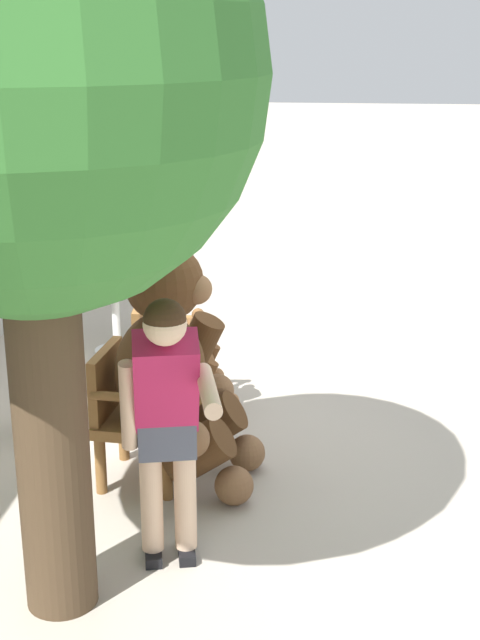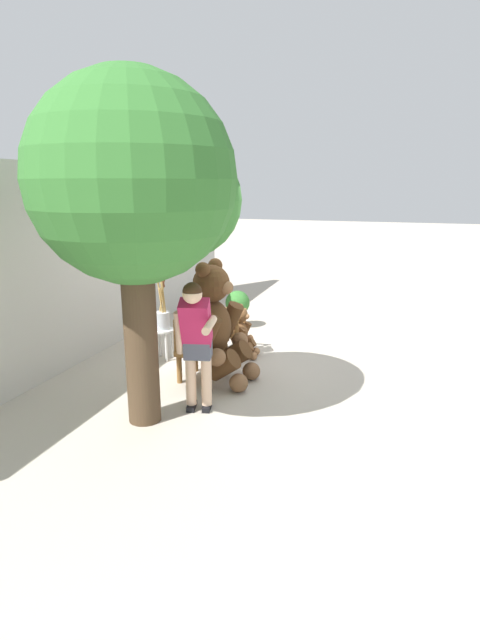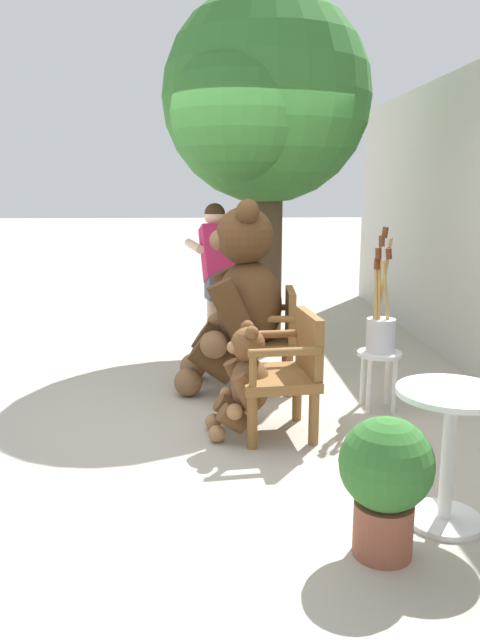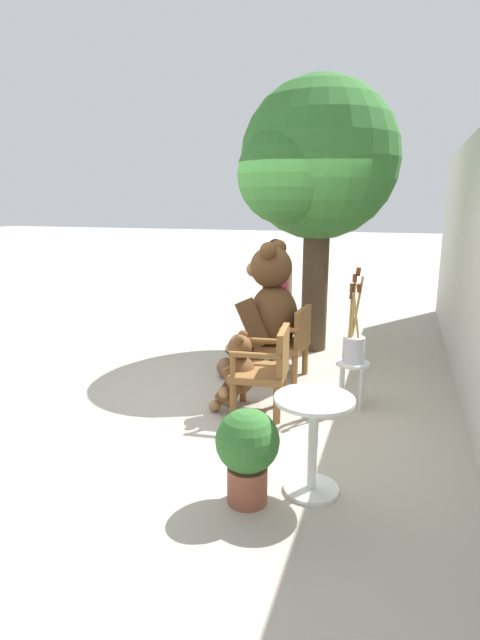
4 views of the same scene
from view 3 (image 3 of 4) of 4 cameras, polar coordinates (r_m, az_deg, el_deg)
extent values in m
plane|color=#B2A899|center=(4.94, -1.89, -8.11)|extent=(60.00, 60.00, 0.00)
cube|color=brown|center=(5.33, 2.11, -2.04)|extent=(0.60, 0.56, 0.07)
cylinder|color=brown|center=(5.61, -0.10, -3.63)|extent=(0.07, 0.07, 0.37)
cylinder|color=brown|center=(5.17, -0.19, -5.02)|extent=(0.07, 0.07, 0.37)
cylinder|color=brown|center=(5.62, 4.19, -3.64)|extent=(0.07, 0.07, 0.37)
cylinder|color=brown|center=(5.18, 4.48, -5.03)|extent=(0.07, 0.07, 0.37)
cube|color=brown|center=(5.28, 4.63, 0.53)|extent=(0.52, 0.10, 0.42)
cylinder|color=brown|center=(5.52, 2.08, 1.17)|extent=(0.09, 0.48, 0.06)
cylinder|color=brown|center=(5.54, -0.10, 0.06)|extent=(0.05, 0.05, 0.22)
cylinder|color=brown|center=(5.03, 2.19, 0.08)|extent=(0.09, 0.48, 0.06)
cylinder|color=brown|center=(5.05, -0.20, -1.13)|extent=(0.05, 0.05, 0.22)
cube|color=brown|center=(4.35, 3.33, -5.33)|extent=(0.61, 0.57, 0.07)
cylinder|color=brown|center=(4.60, 0.11, -7.23)|extent=(0.07, 0.07, 0.37)
cylinder|color=brown|center=(4.17, 1.12, -9.30)|extent=(0.07, 0.07, 0.37)
cylinder|color=brown|center=(4.68, 5.23, -6.93)|extent=(0.07, 0.07, 0.37)
cylinder|color=brown|center=(4.26, 6.76, -8.91)|extent=(0.07, 0.07, 0.37)
cube|color=brown|center=(4.34, 6.35, -2.08)|extent=(0.52, 0.11, 0.42)
cylinder|color=brown|center=(4.52, 2.70, -1.31)|extent=(0.10, 0.48, 0.06)
cylinder|color=brown|center=(4.51, 0.07, -2.76)|extent=(0.05, 0.05, 0.22)
cylinder|color=brown|center=(4.04, 4.13, -2.93)|extent=(0.10, 0.48, 0.06)
cylinder|color=brown|center=(4.03, 1.19, -4.57)|extent=(0.05, 0.05, 0.22)
ellipsoid|color=#4C3019|center=(5.25, 0.83, 1.38)|extent=(0.69, 0.60, 0.75)
sphere|color=#4C3019|center=(5.17, 0.43, 7.71)|extent=(0.48, 0.48, 0.48)
ellipsoid|color=brown|center=(5.18, -1.83, 7.32)|extent=(0.24, 0.19, 0.18)
sphere|color=black|center=(5.18, -1.84, 7.45)|extent=(0.07, 0.07, 0.07)
sphere|color=#4C3019|center=(5.34, 0.73, 10.04)|extent=(0.19, 0.19, 0.19)
sphere|color=#4C3019|center=(4.98, 0.71, 9.88)|extent=(0.19, 0.19, 0.19)
cylinder|color=#4C3019|center=(5.60, -0.45, 2.06)|extent=(0.24, 0.43, 0.57)
sphere|color=brown|center=(5.67, -1.97, -0.41)|extent=(0.22, 0.22, 0.22)
cylinder|color=#4C3019|center=(4.90, -0.64, 0.62)|extent=(0.24, 0.43, 0.57)
sphere|color=brown|center=(4.95, -2.39, -2.27)|extent=(0.22, 0.22, 0.22)
cylinder|color=#4C3019|center=(5.54, -2.04, -2.38)|extent=(0.31, 0.49, 0.44)
sphere|color=brown|center=(5.63, -4.32, -4.29)|extent=(0.24, 0.24, 0.24)
cylinder|color=#4C3019|center=(5.15, -2.27, -3.50)|extent=(0.31, 0.49, 0.44)
sphere|color=brown|center=(5.21, -4.76, -5.67)|extent=(0.24, 0.24, 0.24)
ellipsoid|color=brown|center=(4.35, 0.96, -5.91)|extent=(0.35, 0.31, 0.38)
sphere|color=brown|center=(4.26, 0.72, -2.24)|extent=(0.24, 0.24, 0.24)
ellipsoid|color=#A47148|center=(4.25, -0.62, -2.52)|extent=(0.12, 0.10, 0.09)
sphere|color=black|center=(4.25, -0.62, -2.44)|extent=(0.04, 0.04, 0.04)
sphere|color=brown|center=(4.33, 0.69, -0.64)|extent=(0.09, 0.09, 0.09)
sphere|color=brown|center=(4.16, 1.10, -1.18)|extent=(0.09, 0.09, 0.09)
cylinder|color=brown|center=(4.50, -0.22, -5.27)|extent=(0.13, 0.22, 0.28)
sphere|color=#A47148|center=(4.54, -1.17, -6.79)|extent=(0.11, 0.11, 0.11)
cylinder|color=brown|center=(4.17, 0.52, -6.69)|extent=(0.13, 0.22, 0.28)
sphere|color=#A47148|center=(4.20, -0.48, -8.40)|extent=(0.11, 0.11, 0.11)
cylinder|color=brown|center=(4.49, -1.02, -8.07)|extent=(0.16, 0.25, 0.22)
sphere|color=#A47148|center=(4.52, -2.47, -9.29)|extent=(0.12, 0.12, 0.12)
cylinder|color=brown|center=(4.30, -0.65, -8.98)|extent=(0.16, 0.25, 0.22)
sphere|color=#A47148|center=(4.32, -2.13, -10.35)|extent=(0.12, 0.12, 0.12)
cube|color=black|center=(6.26, -0.84, -3.41)|extent=(0.25, 0.14, 0.06)
cylinder|color=beige|center=(6.16, -0.85, 0.54)|extent=(0.12, 0.12, 0.82)
cube|color=black|center=(6.22, -2.44, -3.53)|extent=(0.25, 0.14, 0.06)
cylinder|color=beige|center=(6.12, -2.48, 0.44)|extent=(0.12, 0.12, 0.82)
cube|color=#4C5160|center=(6.09, -1.68, 3.07)|extent=(0.28, 0.34, 0.24)
cube|color=#B21E4C|center=(6.15, -1.95, 6.16)|extent=(0.46, 0.40, 0.58)
sphere|color=beige|center=(6.27, -2.34, 9.52)|extent=(0.21, 0.21, 0.21)
sphere|color=#382314|center=(6.27, -2.34, 9.70)|extent=(0.21, 0.21, 0.21)
cylinder|color=beige|center=(6.34, -4.20, 6.77)|extent=(0.57, 0.21, 0.11)
cylinder|color=beige|center=(6.21, -0.24, 5.11)|extent=(0.20, 0.12, 0.51)
cylinder|color=white|center=(4.93, 12.65, -3.02)|extent=(0.34, 0.34, 0.03)
cylinder|color=white|center=(4.93, 13.94, -5.86)|extent=(0.04, 0.04, 0.43)
cylinder|color=white|center=(5.11, 13.30, -5.19)|extent=(0.04, 0.04, 0.43)
cylinder|color=white|center=(4.88, 11.71, -5.96)|extent=(0.04, 0.04, 0.43)
cylinder|color=white|center=(5.06, 11.14, -5.27)|extent=(0.04, 0.04, 0.43)
cylinder|color=silver|center=(4.90, 12.73, -1.38)|extent=(0.22, 0.22, 0.26)
cylinder|color=tan|center=(4.85, 12.88, 2.65)|extent=(0.04, 0.12, 0.79)
cylinder|color=#592D19|center=(4.80, 13.12, 7.81)|extent=(0.05, 0.05, 0.09)
cylinder|color=tan|center=(4.83, 12.62, 2.24)|extent=(0.10, 0.03, 0.73)
cylinder|color=#592D19|center=(4.78, 12.84, 7.05)|extent=(0.05, 0.04, 0.08)
cylinder|color=tan|center=(4.85, 12.25, 1.29)|extent=(0.13, 0.07, 0.56)
cylinder|color=#592D19|center=(4.81, 12.42, 5.05)|extent=(0.06, 0.05, 0.09)
cylinder|color=tan|center=(4.83, 12.33, 1.70)|extent=(0.13, 0.02, 0.63)
cylinder|color=#592D19|center=(4.78, 12.53, 5.94)|extent=(0.06, 0.04, 0.09)
cylinder|color=tan|center=(4.81, 13.24, 1.65)|extent=(0.08, 0.12, 0.64)
cylinder|color=#592D19|center=(4.76, 13.45, 5.93)|extent=(0.05, 0.05, 0.09)
cylinder|color=white|center=(3.29, 18.90, -6.31)|extent=(0.56, 0.56, 0.03)
cylinder|color=white|center=(3.42, 18.48, -12.05)|extent=(0.07, 0.07, 0.69)
cylinder|color=white|center=(3.56, 18.11, -16.90)|extent=(0.40, 0.40, 0.03)
cylinder|color=#473523|center=(6.52, 2.29, 5.89)|extent=(0.35, 0.35, 2.00)
sphere|color=#33702D|center=(6.54, 2.41, 19.68)|extent=(2.06, 2.06, 2.06)
sphere|color=#33702D|center=(5.98, -0.22, 18.40)|extent=(1.24, 1.24, 1.24)
cylinder|color=brown|center=(3.17, 12.93, -18.11)|extent=(0.28, 0.28, 0.26)
sphere|color=#33702D|center=(3.02, 13.23, -12.68)|extent=(0.44, 0.44, 0.44)
camera|label=1|loc=(10.23, -7.44, 17.84)|focal=50.00mm
camera|label=2|loc=(11.12, -13.88, 16.01)|focal=28.00mm
camera|label=4|loc=(1.78, 99.90, 8.68)|focal=28.00mm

